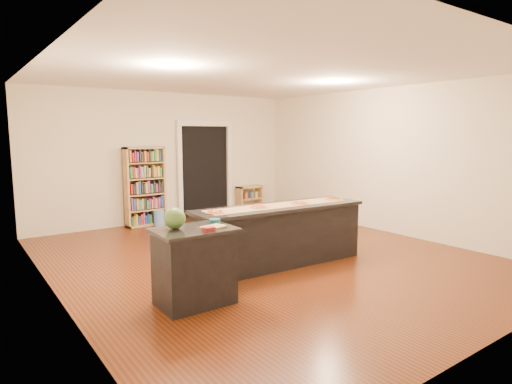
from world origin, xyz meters
TOP-DOWN VIEW (x-y plane):
  - room at (0.00, 0.00)m, footprint 6.00×7.00m
  - doorway at (0.90, 3.46)m, footprint 1.40×0.09m
  - kitchen_island at (-0.05, -0.46)m, footprint 2.66×0.72m
  - side_counter at (-1.77, -1.06)m, footprint 0.88×0.64m
  - bookshelf at (-0.62, 3.30)m, footprint 0.82×0.29m
  - low_shelf at (2.05, 3.31)m, footprint 0.64×0.28m
  - waste_bin at (-0.41, 3.10)m, footprint 0.22×0.22m
  - kraft_paper at (-0.05, -0.44)m, footprint 2.33×0.54m
  - watermelon at (-1.95, -0.96)m, footprint 0.24×0.24m
  - cutting_board at (-1.57, -1.15)m, footprint 0.30×0.23m
  - package_red at (-1.69, -1.27)m, footprint 0.13×0.09m
  - package_teal at (-1.43, -0.95)m, footprint 0.13×0.13m
  - pizza_a at (-1.11, -0.41)m, footprint 0.26×0.26m
  - pizza_b at (-0.41, -0.42)m, footprint 0.26×0.26m
  - pizza_c at (0.30, -0.51)m, footprint 0.29×0.29m
  - pizza_d at (1.01, -0.50)m, footprint 0.30×0.30m

SIDE VIEW (x-z plane):
  - waste_bin at x=-0.41m, z-range 0.00..0.32m
  - low_shelf at x=2.05m, z-range 0.00..0.64m
  - side_counter at x=-1.77m, z-range 0.00..0.87m
  - kitchen_island at x=-0.05m, z-range 0.00..0.88m
  - bookshelf at x=-0.62m, z-range 0.00..1.65m
  - kraft_paper at x=-0.05m, z-range 0.88..0.88m
  - cutting_board at x=-1.57m, z-range 0.87..0.89m
  - pizza_b at x=-0.41m, z-range 0.88..0.90m
  - pizza_d at x=1.01m, z-range 0.88..0.90m
  - pizza_a at x=-1.11m, z-range 0.88..0.90m
  - pizza_c at x=0.30m, z-range 0.88..0.90m
  - package_red at x=-1.69m, z-range 0.87..0.91m
  - package_teal at x=-1.43m, z-range 0.87..0.92m
  - watermelon at x=-1.95m, z-range 0.87..1.11m
  - doorway at x=0.90m, z-range 0.10..2.31m
  - room at x=0.00m, z-range 0.00..2.80m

